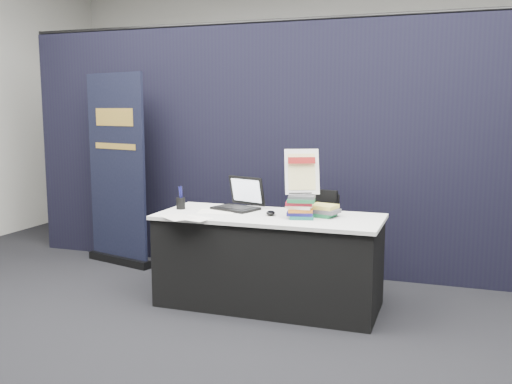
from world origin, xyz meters
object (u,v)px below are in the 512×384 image
object	(u,v)px
laptop	(238,201)
stacking_chair	(313,235)
book_stack_tall	(300,207)
info_sign	(302,172)
display_table	(269,260)
pullup_banner	(117,181)
book_stack_short	(323,211)

from	to	relation	value
laptop	stacking_chair	world-z (taller)	laptop
book_stack_tall	info_sign	bearing A→B (deg)	90.00
display_table	pullup_banner	bearing A→B (deg)	159.27
laptop	stacking_chair	distance (m)	0.76
book_stack_tall	info_sign	xyz separation A→B (m)	(-0.00, 0.03, 0.26)
book_stack_tall	pullup_banner	xyz separation A→B (m)	(-2.14, 0.76, 0.02)
laptop	info_sign	xyz separation A→B (m)	(0.62, -0.21, 0.29)
laptop	book_stack_tall	size ratio (longest dim) A/B	1.95
display_table	stacking_chair	xyz separation A→B (m)	(0.23, 0.56, 0.11)
display_table	book_stack_short	size ratio (longest dim) A/B	6.98
laptop	display_table	bearing A→B (deg)	-9.44
display_table	info_sign	distance (m)	0.78
info_sign	stacking_chair	distance (m)	0.85
book_stack_tall	info_sign	size ratio (longest dim) A/B	0.59
pullup_banner	book_stack_short	bearing A→B (deg)	-0.01
book_stack_short	display_table	bearing A→B (deg)	-169.43
display_table	pullup_banner	xyz separation A→B (m)	(-1.86, 0.70, 0.49)
display_table	book_stack_tall	world-z (taller)	book_stack_tall
book_stack_tall	pullup_banner	world-z (taller)	pullup_banner
display_table	pullup_banner	distance (m)	2.05
display_table	laptop	world-z (taller)	laptop
info_sign	stacking_chair	world-z (taller)	info_sign
info_sign	pullup_banner	xyz separation A→B (m)	(-2.14, 0.73, -0.24)
display_table	stacking_chair	distance (m)	0.61
display_table	info_sign	bearing A→B (deg)	-6.16
book_stack_short	info_sign	distance (m)	0.36
book_stack_short	stacking_chair	size ratio (longest dim) A/B	0.29
laptop	info_sign	distance (m)	0.72
display_table	book_stack_short	world-z (taller)	book_stack_short
book_stack_tall	pullup_banner	size ratio (longest dim) A/B	0.11
laptop	pullup_banner	world-z (taller)	pullup_banner
stacking_chair	pullup_banner	bearing A→B (deg)	-174.10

